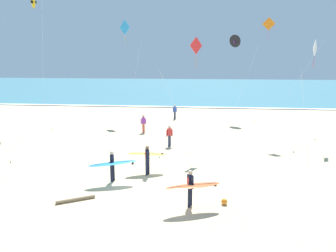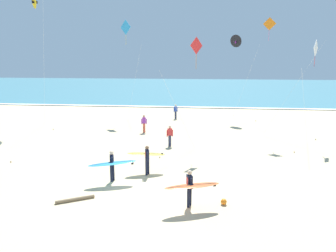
{
  "view_description": "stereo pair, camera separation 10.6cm",
  "coord_description": "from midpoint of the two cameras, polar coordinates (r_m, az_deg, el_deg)",
  "views": [
    {
      "loc": [
        2.49,
        -14.39,
        6.5
      ],
      "look_at": [
        0.53,
        4.16,
        2.52
      ],
      "focal_mm": 33.88,
      "sensor_mm": 36.0,
      "label": 1
    },
    {
      "loc": [
        2.6,
        -14.38,
        6.5
      ],
      "look_at": [
        0.53,
        4.16,
        2.52
      ],
      "focal_mm": 33.88,
      "sensor_mm": 36.0,
      "label": 2
    }
  ],
  "objects": [
    {
      "name": "kite_diamond_cobalt_mid",
      "position": [
        34.52,
        -7.48,
        16.81
      ],
      "size": [
        2.53,
        1.7,
        10.42
      ],
      "color": "#2D99DB",
      "rests_on": "ground"
    },
    {
      "name": "kite_diamond_scarlet_close",
      "position": [
        22.35,
        5.07,
        13.51
      ],
      "size": [
        2.68,
        2.83,
        7.95
      ],
      "color": "red",
      "rests_on": "ground"
    },
    {
      "name": "kite_diamond_ivory_distant",
      "position": [
        26.48,
        25.06,
        12.06
      ],
      "size": [
        2.11,
        3.54,
        7.88
      ],
      "color": "white",
      "rests_on": "ground"
    },
    {
      "name": "surfer_lead",
      "position": [
        17.14,
        -9.86,
        -6.67
      ],
      "size": [
        2.58,
        1.35,
        1.71
      ],
      "color": "black",
      "rests_on": "ground"
    },
    {
      "name": "surfer_third",
      "position": [
        18.2,
        -3.66,
        -5.42
      ],
      "size": [
        2.27,
        1.21,
        1.71
      ],
      "color": "black",
      "rests_on": "ground"
    },
    {
      "name": "bystander_red_top",
      "position": [
        23.81,
        0.45,
        -1.77
      ],
      "size": [
        0.46,
        0.29,
        1.59
      ],
      "color": "#2D334C",
      "rests_on": "ground"
    },
    {
      "name": "ocean_water",
      "position": [
        72.53,
        4.37,
        6.91
      ],
      "size": [
        160.0,
        60.0,
        0.08
      ],
      "primitive_type": "cube",
      "color": "teal",
      "rests_on": "ground"
    },
    {
      "name": "kite_diamond_amber_outer",
      "position": [
        27.67,
        18.27,
        16.07
      ],
      "size": [
        4.6,
        1.08,
        9.71
      ],
      "color": "orange",
      "rests_on": "ground"
    },
    {
      "name": "kite_delta_golden_far",
      "position": [
        33.72,
        -22.79,
        20.03
      ],
      "size": [
        2.48,
        2.7,
        12.46
      ],
      "color": "yellow",
      "rests_on": "ground"
    },
    {
      "name": "bystander_purple_top",
      "position": [
        28.33,
        -4.23,
        0.43
      ],
      "size": [
        0.49,
        0.24,
        1.59
      ],
      "color": "#D8593F",
      "rests_on": "ground"
    },
    {
      "name": "ground_plane",
      "position": [
        15.99,
        -3.42,
        -11.98
      ],
      "size": [
        160.0,
        160.0,
        0.0
      ],
      "primitive_type": "plane",
      "color": "#D1BA8E"
    },
    {
      "name": "bystander_blue_top",
      "position": [
        34.73,
        1.47,
        2.62
      ],
      "size": [
        0.42,
        0.33,
        1.59
      ],
      "color": "#2D334C",
      "rests_on": "ground"
    },
    {
      "name": "beach_ball",
      "position": [
        14.99,
        10.2,
        -13.27
      ],
      "size": [
        0.28,
        0.28,
        0.28
      ],
      "primitive_type": "sphere",
      "color": "orange",
      "rests_on": "ground"
    },
    {
      "name": "shoreline_foam",
      "position": [
        43.06,
        2.92,
        3.47
      ],
      "size": [
        160.0,
        0.98,
        0.01
      ],
      "primitive_type": "cube",
      "color": "white",
      "rests_on": "ocean_water"
    },
    {
      "name": "driftwood_log",
      "position": [
        15.74,
        -16.18,
        -12.54
      ],
      "size": [
        1.62,
        1.02,
        0.16
      ],
      "primitive_type": "cylinder",
      "rotation": [
        0.0,
        1.57,
        3.66
      ],
      "color": "#846B4C",
      "rests_on": "ground"
    },
    {
      "name": "kite_delta_charcoal_high",
      "position": [
        35.43,
        12.27,
        14.68
      ],
      "size": [
        2.95,
        2.13,
        8.98
      ],
      "color": "black",
      "rests_on": "ground"
    },
    {
      "name": "surfer_trailing",
      "position": [
        14.13,
        4.34,
        -10.68
      ],
      "size": [
        2.52,
        1.38,
        1.71
      ],
      "color": "black",
      "rests_on": "ground"
    }
  ]
}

